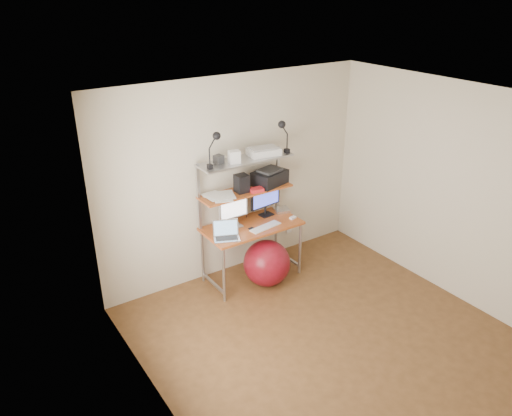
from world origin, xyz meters
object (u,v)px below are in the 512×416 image
(exercise_ball, at_px, (267,263))
(laptop, at_px, (226,234))
(printer, at_px, (270,177))
(monitor_silver, at_px, (233,209))
(monitor_black, at_px, (265,198))

(exercise_ball, bearing_deg, laptop, 166.67)
(printer, distance_m, exercise_ball, 1.06)
(monitor_silver, bearing_deg, laptop, -138.82)
(exercise_ball, bearing_deg, monitor_black, 57.99)
(monitor_black, xyz_separation_m, laptop, (-0.73, -0.26, -0.18))
(laptop, bearing_deg, printer, 40.95)
(monitor_silver, height_order, printer, printer)
(printer, bearing_deg, laptop, -177.08)
(monitor_silver, distance_m, laptop, 0.36)
(exercise_ball, bearing_deg, monitor_silver, 129.79)
(monitor_black, height_order, exercise_ball, monitor_black)
(monitor_black, bearing_deg, printer, -16.45)
(monitor_black, relative_size, exercise_ball, 0.79)
(monitor_black, xyz_separation_m, printer, (0.05, -0.01, 0.28))
(printer, relative_size, exercise_ball, 0.82)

